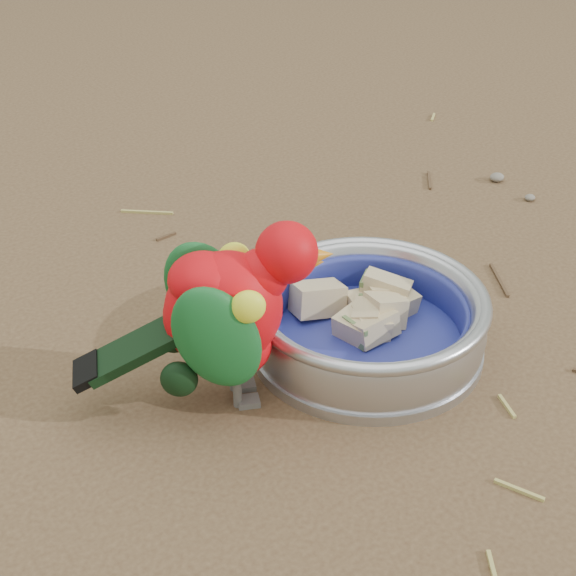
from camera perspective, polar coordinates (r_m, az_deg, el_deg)
ground at (r=0.83m, az=7.30°, el=-3.67°), size 60.00×60.00×0.00m
food_bowl at (r=0.82m, az=5.10°, el=-3.55°), size 0.21×0.21×0.02m
bowl_wall at (r=0.80m, az=5.21°, el=-1.82°), size 0.21×0.21×0.04m
fruit_wedges at (r=0.80m, az=5.18°, el=-2.23°), size 0.13×0.13×0.03m
lory_parrot at (r=0.72m, az=-3.87°, el=-2.23°), size 0.22×0.17×0.16m
ground_debris at (r=0.82m, az=3.92°, el=-3.72°), size 0.90×0.80×0.01m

